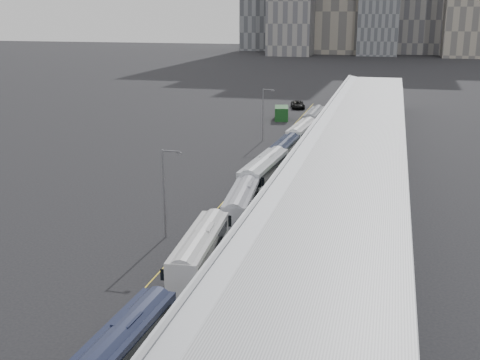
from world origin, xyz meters
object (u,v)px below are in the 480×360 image
(bus_4, at_px, (264,176))
(bus_7, at_px, (314,120))
(bus_2, at_px, (200,255))
(street_lamp_far, at_px, (264,111))
(bus_3, at_px, (242,206))
(shipping_container, at_px, (281,113))
(suv, at_px, (298,105))
(street_lamp_near, at_px, (166,188))
(bus_5, at_px, (284,154))
(bus_6, at_px, (302,136))
(bus_1, at_px, (119,360))

(bus_4, height_order, bus_7, bus_4)
(bus_2, distance_m, bus_7, 69.53)
(street_lamp_far, bearing_deg, bus_4, -77.90)
(bus_4, bearing_deg, bus_3, -85.24)
(bus_2, height_order, bus_7, bus_2)
(bus_2, bearing_deg, shipping_container, 90.85)
(suv, bearing_deg, street_lamp_near, -103.51)
(bus_4, distance_m, suv, 66.49)
(bus_5, bearing_deg, suv, 99.22)
(bus_3, relative_size, street_lamp_far, 1.41)
(suv, bearing_deg, shipping_container, -107.23)
(bus_5, relative_size, bus_6, 0.96)
(street_lamp_near, bearing_deg, bus_6, 82.00)
(bus_5, height_order, bus_7, bus_5)
(bus_2, height_order, shipping_container, bus_2)
(bus_5, xyz_separation_m, bus_6, (0.56, 13.96, 0.06))
(bus_1, relative_size, bus_2, 0.95)
(bus_4, distance_m, street_lamp_far, 29.39)
(bus_3, height_order, bus_5, bus_3)
(bus_1, height_order, bus_2, bus_2)
(street_lamp_near, height_order, shipping_container, street_lamp_near)
(shipping_container, relative_size, suv, 0.89)
(bus_4, relative_size, suv, 2.23)
(bus_2, xyz_separation_m, bus_4, (0.03, 26.26, 0.16))
(bus_5, bearing_deg, bus_6, 90.25)
(bus_4, bearing_deg, street_lamp_near, -103.01)
(bus_4, distance_m, street_lamp_near, 20.30)
(bus_7, height_order, suv, bus_7)
(shipping_container, distance_m, suv, 15.78)
(bus_5, xyz_separation_m, street_lamp_far, (-6.27, 15.29, 3.72))
(bus_2, distance_m, bus_3, 14.19)
(bus_2, bearing_deg, street_lamp_near, 124.63)
(bus_1, xyz_separation_m, bus_5, (0.04, 55.96, 0.01))
(suv, bearing_deg, bus_2, -99.96)
(bus_6, distance_m, street_lamp_far, 7.86)
(bus_1, height_order, bus_7, bus_1)
(bus_6, bearing_deg, bus_3, -86.87)
(bus_2, relative_size, suv, 2.03)
(bus_3, height_order, shipping_container, bus_3)
(bus_2, bearing_deg, bus_3, 84.73)
(bus_1, distance_m, street_lamp_far, 71.62)
(suv, bearing_deg, bus_3, -99.12)
(bus_1, xyz_separation_m, street_lamp_far, (-6.23, 71.25, 3.73))
(bus_2, xyz_separation_m, bus_5, (0.19, 39.51, -0.06))
(bus_6, height_order, shipping_container, bus_6)
(bus_2, relative_size, street_lamp_far, 1.42)
(bus_1, bearing_deg, bus_5, 92.59)
(bus_2, bearing_deg, bus_6, 84.84)
(shipping_container, bearing_deg, bus_7, -53.62)
(bus_1, relative_size, bus_7, 1.01)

